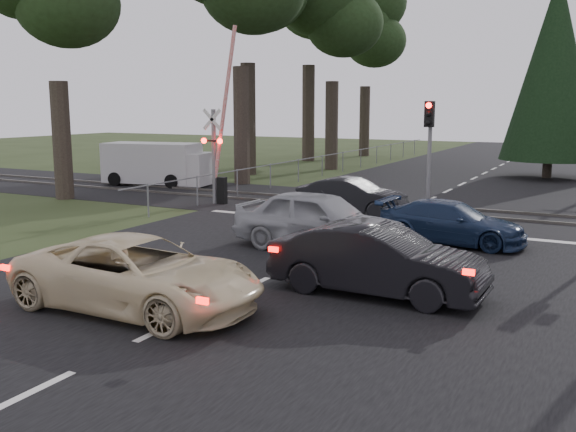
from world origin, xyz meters
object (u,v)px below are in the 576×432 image
Objects in this scene: silver_car at (319,220)px; blue_sedan at (451,223)px; traffic_signal_center at (429,138)px; crossing_signal at (219,153)px; white_van at (159,164)px; cream_coupe at (138,274)px; dark_car_far at (352,196)px; dark_hatchback at (377,261)px.

blue_sedan is (3.05, 2.50, -0.21)m from silver_car.
traffic_signal_center is at bearing 28.00° from blue_sedan.
silver_car is at bearing -39.01° from crossing_signal.
white_van reaches higher than blue_sedan.
traffic_signal_center is 0.85× the size of silver_car.
traffic_signal_center is 13.38m from cream_coupe.
crossing_signal is at bearing -41.78° from white_van.
traffic_signal_center is 3.43m from dark_car_far.
silver_car is (-2.88, 3.33, 0.08)m from dark_hatchback.
crossing_signal is 13.53m from dark_hatchback.
cream_coupe is 20.07m from white_van.
crossing_signal reaches higher than cream_coupe.
blue_sedan is (3.98, 8.93, -0.10)m from cream_coupe.
crossing_signal reaches higher than white_van.
silver_car reaches higher than blue_sedan.
crossing_signal is 1.73× the size of dark_car_far.
cream_coupe is (-2.13, -13.05, -2.10)m from traffic_signal_center.
traffic_signal_center is 0.73× the size of white_van.
dark_hatchback is at bearing -80.41° from traffic_signal_center.
silver_car is at bearing -8.22° from cream_coupe.
dark_car_far is at bearing 2.07° from cream_coupe.
white_van is (-16.18, 7.01, 0.45)m from blue_sedan.
traffic_signal_center is 0.91× the size of dark_hatchback.
traffic_signal_center is 1.02× the size of dark_car_far.
crossing_signal is 8.36m from traffic_signal_center.
crossing_signal is 1.36× the size of cream_coupe.
white_van reaches higher than dark_car_far.
blue_sedan is 1.05× the size of dark_car_far.
silver_car is (7.07, -5.73, -1.23)m from crossing_signal.
silver_car is at bearing -166.08° from dark_car_far.
traffic_signal_center is 0.80× the size of cream_coupe.
traffic_signal_center is at bearing 6.15° from crossing_signal.
dark_hatchback is 1.07× the size of blue_sedan.
silver_car reaches higher than dark_car_far.
blue_sedan is 5.57m from dark_car_far.
traffic_signal_center reaches higher than dark_car_far.
cream_coupe reaches higher than dark_car_far.
crossing_signal is at bearing 48.78° from dark_hatchback.
cream_coupe is at bearing 159.71° from blue_sedan.
dark_car_far is (-4.43, 3.39, 0.05)m from blue_sedan.
cream_coupe is 12.32m from dark_car_far.
crossing_signal reaches higher than dark_car_far.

